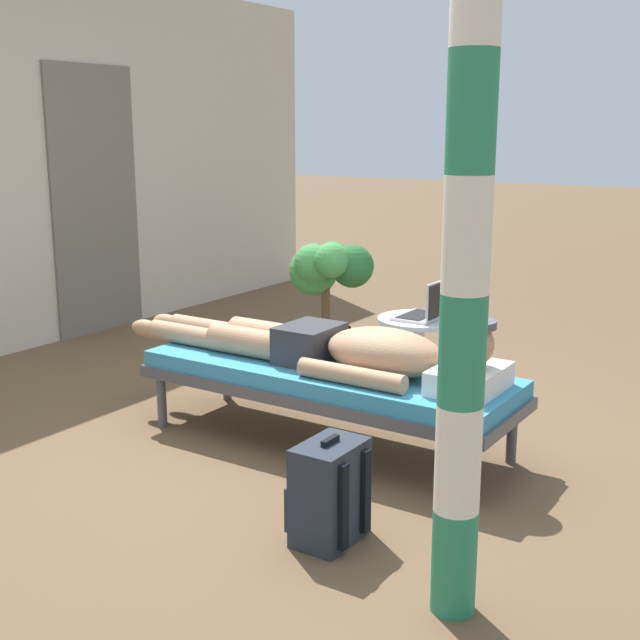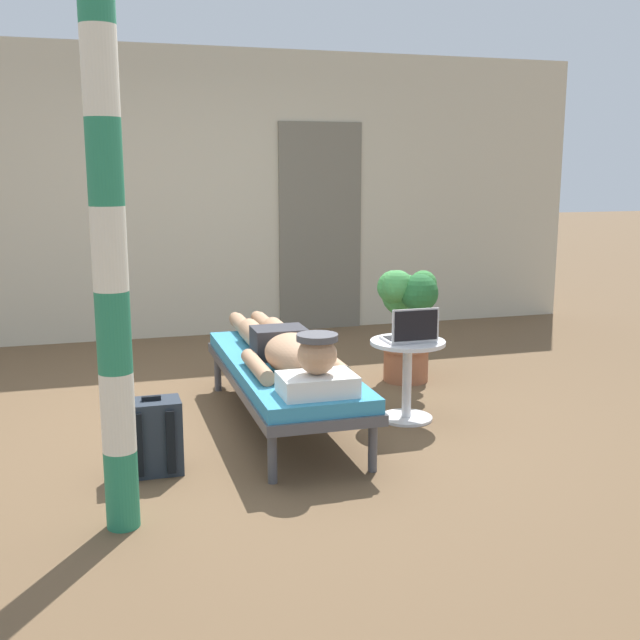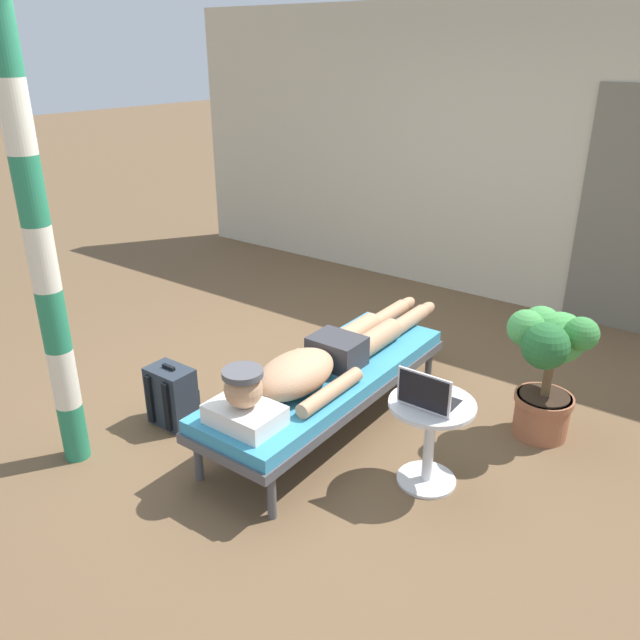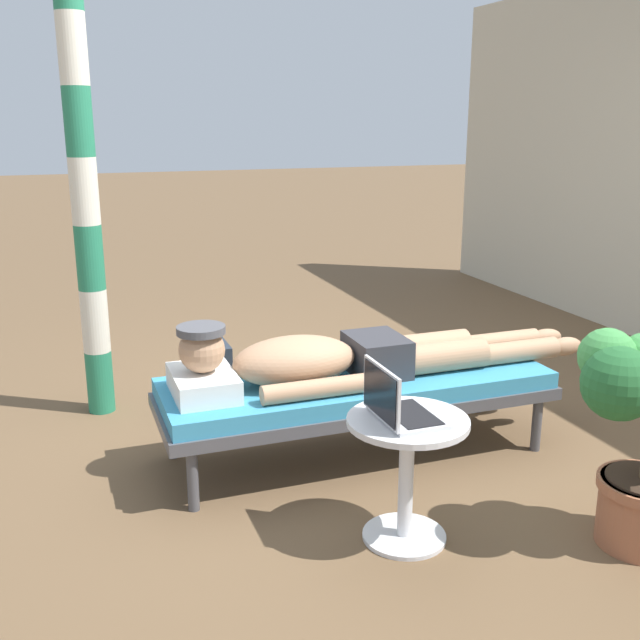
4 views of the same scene
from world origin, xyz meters
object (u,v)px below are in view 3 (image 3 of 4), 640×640
at_px(person_reclining, 319,362).
at_px(laptop, 429,397).
at_px(side_table, 430,428).
at_px(backpack, 172,396).
at_px(potted_plant, 548,360).
at_px(porch_post, 42,258).
at_px(lounge_chair, 327,380).

xyz_separation_m(person_reclining, laptop, (0.79, -0.08, 0.06)).
relative_size(side_table, backpack, 1.23).
bearing_deg(laptop, side_table, 90.00).
xyz_separation_m(potted_plant, porch_post, (-2.18, -1.90, 0.73)).
bearing_deg(backpack, potted_plant, 33.01).
bearing_deg(backpack, side_table, 14.94).
bearing_deg(laptop, lounge_chair, 167.86).
distance_m(person_reclining, potted_plant, 1.41).
bearing_deg(side_table, lounge_chair, 171.45).
bearing_deg(porch_post, person_reclining, 45.99).
relative_size(person_reclining, porch_post, 0.86).
height_order(laptop, porch_post, porch_post).
distance_m(lounge_chair, backpack, 1.03).
bearing_deg(side_table, person_reclining, 178.19).
bearing_deg(lounge_chair, porch_post, -131.61).
height_order(laptop, backpack, laptop).
distance_m(laptop, porch_post, 2.19).
height_order(side_table, backpack, side_table).
xyz_separation_m(lounge_chair, side_table, (0.79, -0.12, 0.01)).
bearing_deg(person_reclining, laptop, -5.51).
bearing_deg(potted_plant, backpack, -146.99).
bearing_deg(laptop, potted_plant, 68.99).
height_order(lounge_chair, person_reclining, person_reclining).
relative_size(side_table, potted_plant, 0.60).
distance_m(side_table, porch_post, 2.30).
distance_m(backpack, porch_post, 1.25).
bearing_deg(backpack, laptop, 13.25).
bearing_deg(porch_post, lounge_chair, 48.39).
bearing_deg(side_table, backpack, -165.06).
relative_size(potted_plant, porch_post, 0.35).
xyz_separation_m(side_table, backpack, (-1.64, -0.44, -0.16)).
distance_m(person_reclining, backpack, 1.02).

